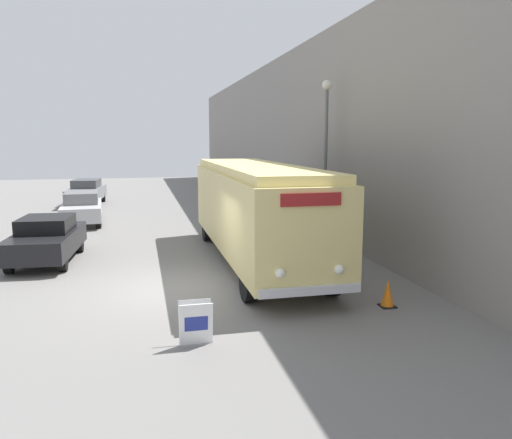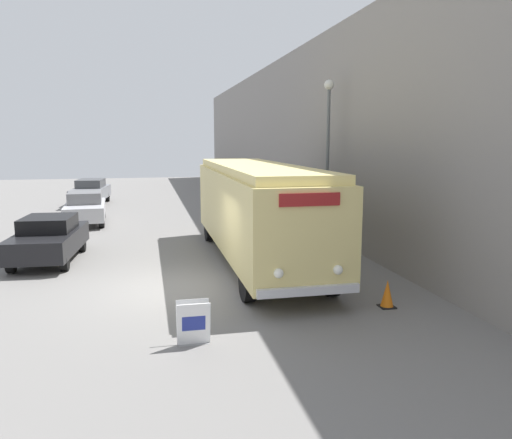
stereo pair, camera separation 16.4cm
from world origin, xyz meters
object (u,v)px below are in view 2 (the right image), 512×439
Objects in this scene: vintage_bus at (257,207)px; sign_board at (193,323)px; parked_car_far at (91,192)px; parked_car_mid at (85,208)px; parked_car_near at (49,238)px; streetlamp at (328,139)px; traffic_cone at (387,294)px.

vintage_bus is 6.77m from sign_board.
parked_car_mid is at bearing -81.32° from parked_car_far.
sign_board is 0.21× the size of parked_car_near.
vintage_bus is 4.30m from streetlamp.
parked_car_mid is 6.63× the size of traffic_cone.
parked_car_near is 10.81m from traffic_cone.
vintage_bus is 6.82m from parked_car_near.
parked_car_mid is 16.29m from traffic_cone.
vintage_bus reaches higher than parked_car_far.
parked_car_near is at bearing -95.93° from parked_car_mid.
traffic_cone is (8.30, -14.01, -0.43)m from parked_car_mid.
parked_car_far is (-0.47, 7.12, 0.05)m from parked_car_mid.
streetlamp reaches higher than traffic_cone.
traffic_cone is at bearing -62.55° from parked_car_far.
vintage_bus is 2.40× the size of parked_car_mid.
vintage_bus is 2.53× the size of parked_car_near.
sign_board is 10.56m from streetlamp.
streetlamp reaches higher than parked_car_far.
streetlamp is at bearing 81.44° from traffic_cone.
parked_car_mid reaches higher than traffic_cone.
streetlamp is at bearing -40.55° from parked_car_mid.
traffic_cone is at bearing -67.43° from vintage_bus.
parked_car_far is (-6.72, 16.19, -0.99)m from vintage_bus.
sign_board reaches higher than traffic_cone.
traffic_cone is (8.77, -21.13, -0.47)m from parked_car_far.
parked_car_mid reaches higher than sign_board.
parked_car_near reaches higher than sign_board.
vintage_bus is at bearing -146.53° from streetlamp.
sign_board is 22.67m from parked_car_far.
vintage_bus reaches higher than sign_board.
vintage_bus is 2.25× the size of parked_car_far.
vintage_bus reaches higher than parked_car_mid.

